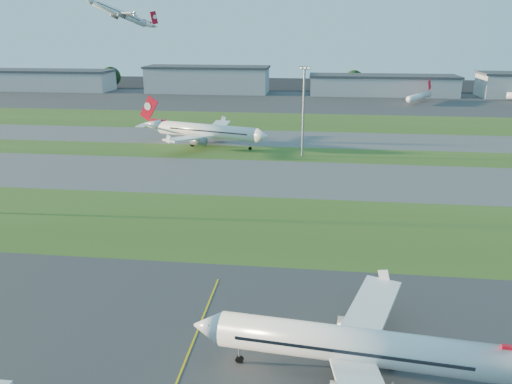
# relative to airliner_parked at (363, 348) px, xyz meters

# --- Properties ---
(grass_strip_a) EXTENTS (300.00, 34.00, 0.01)m
(grass_strip_a) POSITION_rel_airliner_parked_xyz_m (-24.47, 42.25, -4.09)
(grass_strip_a) COLOR #31521B
(grass_strip_a) RESTS_ON ground
(taxiway_a) EXTENTS (300.00, 32.00, 0.01)m
(taxiway_a) POSITION_rel_airliner_parked_xyz_m (-24.47, 75.25, -4.09)
(taxiway_a) COLOR #515154
(taxiway_a) RESTS_ON ground
(grass_strip_b) EXTENTS (300.00, 18.00, 0.01)m
(grass_strip_b) POSITION_rel_airliner_parked_xyz_m (-24.47, 100.25, -4.09)
(grass_strip_b) COLOR #31521B
(grass_strip_b) RESTS_ON ground
(taxiway_b) EXTENTS (300.00, 26.00, 0.01)m
(taxiway_b) POSITION_rel_airliner_parked_xyz_m (-24.47, 122.25, -4.09)
(taxiway_b) COLOR #515154
(taxiway_b) RESTS_ON ground
(grass_strip_c) EXTENTS (300.00, 40.00, 0.01)m
(grass_strip_c) POSITION_rel_airliner_parked_xyz_m (-24.47, 155.25, -4.09)
(grass_strip_c) COLOR #31521B
(grass_strip_c) RESTS_ON ground
(apron_far) EXTENTS (400.00, 80.00, 0.01)m
(apron_far) POSITION_rel_airliner_parked_xyz_m (-24.47, 215.25, -4.09)
(apron_far) COLOR #333335
(apron_far) RESTS_ON ground
(airliner_parked) EXTENTS (37.39, 31.59, 11.67)m
(airliner_parked) POSITION_rel_airliner_parked_xyz_m (0.00, 0.00, 0.00)
(airliner_parked) COLOR white
(airliner_parked) RESTS_ON ground
(airliner_taxiing) EXTENTS (41.64, 35.03, 13.35)m
(airliner_taxiing) POSITION_rel_airliner_parked_xyz_m (-40.45, 108.41, 0.59)
(airliner_taxiing) COLOR white
(airliner_taxiing) RESTS_ON ground
(airliner_departing) EXTENTS (27.35, 24.07, 10.70)m
(airliner_departing) POSITION_rel_airliner_parked_xyz_m (-104.22, 206.71, 38.85)
(airliner_departing) COLOR white
(mini_jet_near) EXTENTS (16.35, 25.33, 9.48)m
(mini_jet_near) POSITION_rel_airliner_parked_xyz_m (45.47, 215.96, -0.82)
(mini_jet_near) COLOR white
(mini_jet_near) RESTS_ON ground
(light_mast_centre) EXTENTS (3.20, 0.70, 25.80)m
(light_mast_centre) POSITION_rel_airliner_parked_xyz_m (-9.47, 98.25, 10.71)
(light_mast_centre) COLOR gray
(light_mast_centre) RESTS_ON ground
(hangar_far_west) EXTENTS (91.80, 23.00, 12.20)m
(hangar_far_west) POSITION_rel_airliner_parked_xyz_m (-174.47, 245.25, 2.04)
(hangar_far_west) COLOR #A3A6AB
(hangar_far_west) RESTS_ON ground
(hangar_west) EXTENTS (71.40, 23.00, 15.20)m
(hangar_west) POSITION_rel_airliner_parked_xyz_m (-69.47, 245.25, 3.54)
(hangar_west) COLOR #A3A6AB
(hangar_west) RESTS_ON ground
(hangar_east) EXTENTS (81.60, 23.00, 11.20)m
(hangar_east) POSITION_rel_airliner_parked_xyz_m (30.53, 245.25, 1.54)
(hangar_east) COLOR #A3A6AB
(hangar_east) RESTS_ON ground
(tree_west) EXTENTS (12.10, 12.10, 13.20)m
(tree_west) POSITION_rel_airliner_parked_xyz_m (-134.47, 260.25, 3.04)
(tree_west) COLOR black
(tree_west) RESTS_ON ground
(tree_mid_west) EXTENTS (9.90, 9.90, 10.80)m
(tree_mid_west) POSITION_rel_airliner_parked_xyz_m (-44.47, 256.25, 1.74)
(tree_mid_west) COLOR black
(tree_mid_west) RESTS_ON ground
(tree_mid_east) EXTENTS (11.55, 11.55, 12.60)m
(tree_mid_east) POSITION_rel_airliner_parked_xyz_m (15.53, 259.25, 2.71)
(tree_mid_east) COLOR black
(tree_mid_east) RESTS_ON ground
(tree_east) EXTENTS (10.45, 10.45, 11.40)m
(tree_east) POSITION_rel_airliner_parked_xyz_m (90.53, 257.25, 2.06)
(tree_east) COLOR black
(tree_east) RESTS_ON ground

